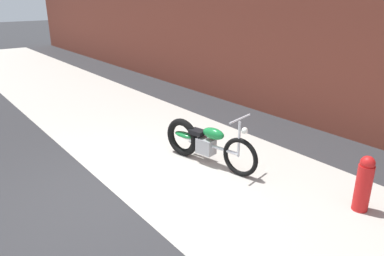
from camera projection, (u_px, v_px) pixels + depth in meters
ground_plane at (117, 195)px, 5.61m from camera, size 80.00×80.00×0.00m
sidewalk_slab at (204, 164)px, 6.63m from camera, size 36.00×3.50×0.01m
motorcycle_green at (203, 142)px, 6.58m from camera, size 1.99×0.68×1.03m
fire_hydrant at (364, 183)px, 5.10m from camera, size 0.22×0.22×0.84m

